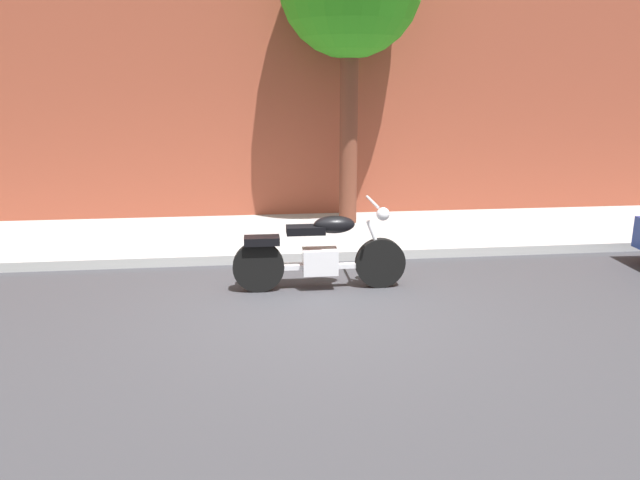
{
  "coord_description": "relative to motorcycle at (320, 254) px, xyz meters",
  "views": [
    {
      "loc": [
        -0.77,
        -6.69,
        2.56
      ],
      "look_at": [
        0.09,
        0.58,
        0.65
      ],
      "focal_mm": 33.85,
      "sensor_mm": 36.0,
      "label": 1
    }
  ],
  "objects": [
    {
      "name": "motorcycle",
      "position": [
        0.0,
        0.0,
        0.0
      ],
      "size": [
        2.2,
        0.7,
        1.14
      ],
      "color": "black",
      "rests_on": "ground"
    },
    {
      "name": "sidewalk",
      "position": [
        -0.09,
        2.57,
        -0.4
      ],
      "size": [
        25.51,
        2.76,
        0.14
      ],
      "primitive_type": "cube",
      "color": "#A9A9A9",
      "rests_on": "ground"
    },
    {
      "name": "ground_plane",
      "position": [
        -0.09,
        -0.58,
        -0.47
      ],
      "size": [
        60.0,
        60.0,
        0.0
      ],
      "primitive_type": "plane",
      "color": "#38383D"
    }
  ]
}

